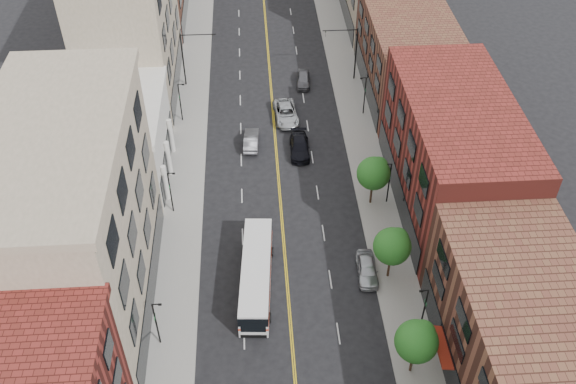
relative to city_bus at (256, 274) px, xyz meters
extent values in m
cube|color=gray|center=(-7.23, 21.39, -1.65)|extent=(4.00, 110.00, 0.15)
cube|color=gray|center=(12.77, 21.39, -1.65)|extent=(4.00, 110.00, 0.15)
cube|color=gray|center=(-14.23, -0.61, 7.27)|extent=(10.00, 22.00, 18.00)
cube|color=silver|center=(-14.23, 17.39, 2.27)|extent=(10.00, 14.00, 8.00)
cube|color=gray|center=(-14.23, 34.39, 7.27)|extent=(10.00, 20.00, 18.00)
cube|color=brown|center=(19.77, -13.61, 3.27)|extent=(10.00, 26.00, 10.00)
cube|color=maroon|center=(19.77, 10.39, 4.27)|extent=(10.00, 22.00, 12.00)
cube|color=brown|center=(19.77, 31.39, 3.27)|extent=(10.00, 20.00, 10.00)
cylinder|color=black|center=(12.07, -9.61, -0.33)|extent=(0.22, 0.22, 2.50)
sphere|color=#1A5D1B|center=(12.07, -9.61, 2.31)|extent=(3.40, 3.40, 3.40)
sphere|color=#1A5D1B|center=(12.57, -9.21, 2.82)|extent=(2.04, 2.04, 2.04)
cylinder|color=black|center=(12.07, 0.39, -0.33)|extent=(0.22, 0.22, 2.50)
sphere|color=#1A5D1B|center=(12.07, 0.39, 2.31)|extent=(3.40, 3.40, 3.40)
sphere|color=#1A5D1B|center=(12.57, 0.79, 2.82)|extent=(2.04, 2.04, 2.04)
cylinder|color=black|center=(12.07, 10.39, -0.33)|extent=(0.22, 0.22, 2.50)
sphere|color=#1A5D1B|center=(12.07, 10.39, 2.31)|extent=(3.40, 3.40, 3.40)
sphere|color=#1A5D1B|center=(12.57, 10.79, 2.82)|extent=(2.04, 2.04, 2.04)
cylinder|color=black|center=(-8.23, -5.61, 0.92)|extent=(0.14, 0.14, 5.00)
cylinder|color=black|center=(-7.88, -5.61, 3.42)|extent=(0.70, 0.10, 0.10)
cube|color=black|center=(-7.63, -5.61, 3.37)|extent=(0.28, 0.14, 0.14)
cube|color=#19592D|center=(-8.23, -5.61, 1.82)|extent=(0.04, 0.55, 0.35)
cylinder|color=black|center=(-8.23, 10.39, 0.92)|extent=(0.14, 0.14, 5.00)
cylinder|color=black|center=(-7.88, 10.39, 3.42)|extent=(0.70, 0.10, 0.10)
cube|color=black|center=(-7.63, 10.39, 3.37)|extent=(0.28, 0.14, 0.14)
cube|color=#19592D|center=(-8.23, 10.39, 1.82)|extent=(0.04, 0.55, 0.35)
cylinder|color=black|center=(-8.23, 26.39, 0.92)|extent=(0.14, 0.14, 5.00)
cylinder|color=black|center=(-7.88, 26.39, 3.42)|extent=(0.70, 0.10, 0.10)
cube|color=black|center=(-7.63, 26.39, 3.37)|extent=(0.28, 0.14, 0.14)
cube|color=#19592D|center=(-8.23, 26.39, 1.82)|extent=(0.04, 0.55, 0.35)
cylinder|color=black|center=(13.77, -5.61, 0.92)|extent=(0.14, 0.14, 5.00)
cylinder|color=black|center=(13.42, -5.61, 3.42)|extent=(0.70, 0.10, 0.10)
cube|color=black|center=(13.17, -5.61, 3.37)|extent=(0.28, 0.14, 0.14)
cube|color=#19592D|center=(13.77, -5.61, 1.82)|extent=(0.04, 0.55, 0.35)
cylinder|color=black|center=(13.77, 10.39, 0.92)|extent=(0.14, 0.14, 5.00)
cylinder|color=black|center=(13.42, 10.39, 3.42)|extent=(0.70, 0.10, 0.10)
cube|color=black|center=(13.17, 10.39, 3.37)|extent=(0.28, 0.14, 0.14)
cube|color=#19592D|center=(13.77, 10.39, 1.82)|extent=(0.04, 0.55, 0.35)
cylinder|color=black|center=(13.77, 26.39, 0.92)|extent=(0.14, 0.14, 5.00)
cylinder|color=black|center=(13.42, 26.39, 3.42)|extent=(0.70, 0.10, 0.10)
cube|color=black|center=(13.17, 26.39, 3.37)|extent=(0.28, 0.14, 0.14)
cube|color=#19592D|center=(13.77, 26.39, 1.82)|extent=(0.04, 0.55, 0.35)
cylinder|color=black|center=(-8.23, 34.39, 2.02)|extent=(0.18, 0.18, 7.20)
cylinder|color=black|center=(-6.03, 34.39, 5.42)|extent=(4.40, 0.12, 0.12)
imported|color=black|center=(-4.23, 34.39, 5.02)|extent=(0.15, 0.18, 0.90)
cylinder|color=black|center=(13.77, 34.39, 2.02)|extent=(0.18, 0.18, 7.20)
cylinder|color=black|center=(11.57, 34.39, 5.42)|extent=(4.40, 0.12, 0.12)
imported|color=black|center=(9.77, 34.39, 5.02)|extent=(0.15, 0.18, 0.90)
cube|color=silver|center=(0.00, 0.01, -0.15)|extent=(3.31, 11.66, 2.78)
cube|color=black|center=(0.00, 0.01, 0.53)|extent=(3.35, 11.70, 1.01)
cube|color=red|center=(0.00, 0.01, -0.43)|extent=(3.35, 11.70, 0.21)
cube|color=black|center=(-0.41, -5.75, 0.09)|extent=(2.11, 0.21, 1.54)
cylinder|color=black|center=(-1.54, -3.73, -1.27)|extent=(0.33, 0.94, 0.92)
cylinder|color=black|center=(0.99, -3.91, -1.27)|extent=(0.33, 0.94, 0.92)
cylinder|color=black|center=(-0.99, 3.93, -1.27)|extent=(0.33, 0.94, 0.92)
cylinder|color=black|center=(1.54, 3.75, -1.27)|extent=(0.33, 0.94, 0.92)
imported|color=#B8BBC0|center=(10.17, 0.74, -0.96)|extent=(2.01, 4.61, 1.55)
imported|color=#505156|center=(-0.03, 21.01, -0.97)|extent=(1.93, 4.72, 1.52)
imported|color=black|center=(5.40, 19.38, -0.96)|extent=(2.31, 5.38, 1.55)
imported|color=#B6BABE|center=(4.28, 26.06, -0.92)|extent=(3.12, 6.01, 1.62)
imported|color=#505055|center=(7.01, 33.60, -1.00)|extent=(2.09, 4.43, 1.47)
camera|label=1|loc=(0.40, -37.81, 43.55)|focal=40.00mm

